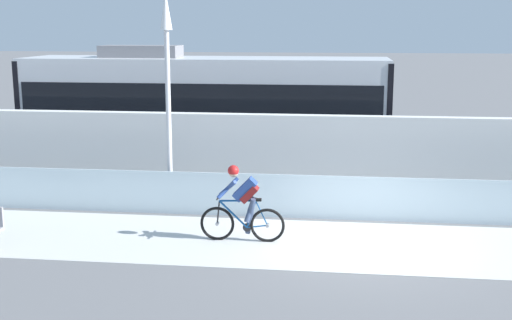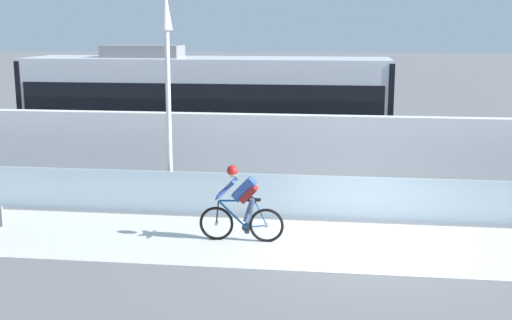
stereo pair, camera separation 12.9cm
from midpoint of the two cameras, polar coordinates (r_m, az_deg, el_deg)
name	(u,v)px [view 1 (the left image)]	position (r m, az deg, el deg)	size (l,w,h in m)	color
ground_plane	(362,246)	(13.76, 8.80, -7.29)	(200.00, 200.00, 0.00)	slate
bike_path_deck	(362,246)	(13.76, 8.80, -7.27)	(32.00, 3.20, 0.01)	silver
glass_parapet	(360,198)	(15.39, 8.67, -3.28)	(32.00, 0.05, 1.02)	silver
concrete_barrier_wall	(358,158)	(17.02, 8.58, 0.13)	(32.00, 0.36, 2.18)	silver
tram_rail_near	(355,178)	(19.67, 8.32, -1.57)	(32.00, 0.08, 0.01)	#595654
tram_rail_far	(354,168)	(21.07, 8.24, -0.69)	(32.00, 0.08, 0.01)	#595654
tram	(205,109)	(20.46, -4.56, 4.39)	(11.06, 2.54, 3.81)	silver
cyclist_on_bike	(243,205)	(13.67, -1.43, -3.86)	(1.77, 0.58, 1.61)	black
lamp_post_antenna	(168,74)	(15.75, -7.84, 7.34)	(0.28, 0.28, 5.20)	gray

